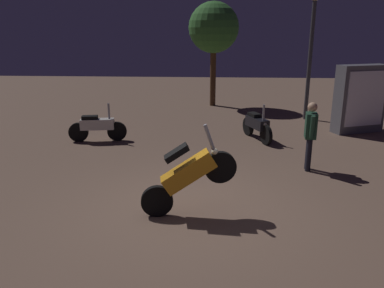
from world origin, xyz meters
The scene contains 8 objects.
ground_plane centered at (0.00, 0.00, 0.00)m, with size 40.00×40.00×0.00m, color brown.
motorcycle_orange_foreground centered at (0.05, -0.25, 0.74)m, with size 1.65×0.46×1.63m.
motorcycle_black_parked_left centered at (1.72, 4.69, 0.44)m, with size 0.72×1.57×1.11m.
motorcycle_white_parked_right centered at (-2.90, 4.25, 0.44)m, with size 1.65×0.45×1.11m.
person_rider_beside centered at (2.65, 2.17, 0.94)m, with size 0.28×0.66×1.59m.
streetlamp_near centered at (3.76, 7.57, 2.84)m, with size 0.36×0.36×4.40m.
tree_left_bg centered at (0.38, 9.98, 3.17)m, with size 2.04×2.04×4.22m.
kiosk_billboard centered at (4.99, 5.80, 1.05)m, with size 1.67×1.02×2.10m.
Camera 1 is at (0.48, -6.47, 3.15)m, focal length 36.40 mm.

